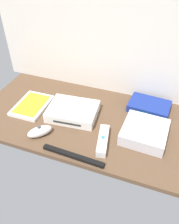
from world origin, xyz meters
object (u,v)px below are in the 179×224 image
object	(u,v)px
mini_computer	(145,132)
sensor_bar	(73,156)
game_console	(73,111)
network_router	(149,106)
remote_wand	(103,140)
remote_nunchuk	(40,131)
game_case	(32,105)

from	to	relation	value
mini_computer	sensor_bar	world-z (taller)	mini_computer
game_console	network_router	bearing A→B (deg)	21.48
mini_computer	network_router	world-z (taller)	mini_computer
remote_wand	remote_nunchuk	distance (cm)	25.31
remote_nunchuk	game_console	bearing A→B (deg)	107.25
game_console	remote_nunchuk	bearing A→B (deg)	-120.22
game_console	sensor_bar	bearing A→B (deg)	-72.34
game_case	remote_nunchuk	distance (cm)	19.76
mini_computer	remote_wand	size ratio (longest dim) A/B	1.17
remote_nunchuk	game_case	bearing A→B (deg)	172.57
remote_wand	remote_nunchuk	bearing A→B (deg)	179.07
remote_nunchuk	mini_computer	bearing A→B (deg)	60.96
game_console	remote_wand	xyz separation A→B (cm)	(17.44, -11.72, -0.69)
game_case	sensor_bar	distance (cm)	36.23
remote_nunchuk	sensor_bar	distance (cm)	17.87
mini_computer	sensor_bar	size ratio (longest dim) A/B	0.74
remote_wand	sensor_bar	size ratio (longest dim) A/B	0.63
network_router	remote_wand	world-z (taller)	same
game_console	remote_wand	bearing A→B (deg)	-39.28
mini_computer	sensor_bar	distance (cm)	29.56
mini_computer	network_router	size ratio (longest dim) A/B	0.94
network_router	sensor_bar	xyz separation A→B (cm)	(-21.42, -37.59, -1.00)
network_router	remote_wand	distance (cm)	30.39
mini_computer	remote_wand	xyz separation A→B (cm)	(-14.26, -8.97, -1.13)
network_router	remote_nunchuk	bearing A→B (deg)	-135.81
remote_nunchuk	remote_wand	bearing A→B (deg)	52.15
mini_computer	network_router	bearing A→B (deg)	92.89
game_console	sensor_bar	distance (cm)	23.95
game_case	sensor_bar	bearing A→B (deg)	-35.85
game_console	remote_nunchuk	xyz separation A→B (cm)	(-7.47, -16.15, -0.16)
game_console	mini_computer	distance (cm)	31.83
mini_computer	game_console	bearing A→B (deg)	175.04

